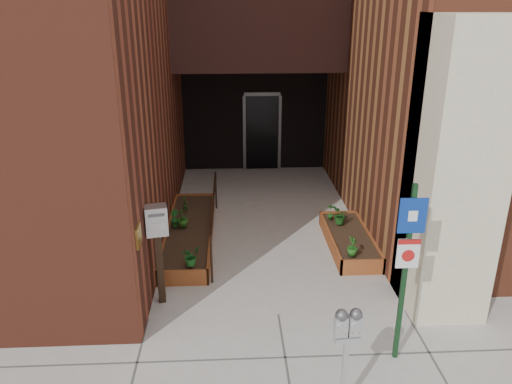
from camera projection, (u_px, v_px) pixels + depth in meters
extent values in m
plane|color=#9E9991|center=(278.00, 315.00, 7.72)|extent=(80.00, 80.00, 0.00)
cube|color=beige|center=(454.00, 173.00, 7.24)|extent=(1.10, 1.20, 4.40)
cube|color=black|center=(257.00, 25.00, 11.88)|extent=(4.20, 2.00, 2.00)
cube|color=black|center=(255.00, 116.00, 14.08)|extent=(4.00, 0.30, 3.00)
cube|color=black|center=(262.00, 133.00, 14.08)|extent=(0.90, 0.06, 2.10)
cube|color=#B79338|center=(138.00, 236.00, 6.90)|extent=(0.04, 0.30, 0.30)
cube|color=brown|center=(182.00, 278.00, 8.45)|extent=(0.90, 0.04, 0.30)
cube|color=brown|center=(195.00, 200.00, 11.77)|extent=(0.90, 0.04, 0.30)
cube|color=brown|center=(169.00, 233.00, 10.09)|extent=(0.04, 3.60, 0.30)
cube|color=brown|center=(211.00, 232.00, 10.13)|extent=(0.04, 3.60, 0.30)
cube|color=black|center=(190.00, 233.00, 10.11)|extent=(0.82, 3.52, 0.26)
cube|color=brown|center=(363.00, 267.00, 8.79)|extent=(0.80, 0.04, 0.30)
cube|color=brown|center=(338.00, 218.00, 10.80)|extent=(0.80, 0.04, 0.30)
cube|color=brown|center=(330.00, 240.00, 9.77)|extent=(0.04, 2.20, 0.30)
cube|color=brown|center=(368.00, 239.00, 9.81)|extent=(0.04, 2.20, 0.30)
cube|color=black|center=(349.00, 241.00, 9.80)|extent=(0.72, 2.12, 0.26)
cylinder|color=black|center=(211.00, 259.00, 8.44)|extent=(0.04, 0.04, 0.90)
cylinder|color=black|center=(216.00, 190.00, 11.51)|extent=(0.04, 0.04, 0.90)
cylinder|color=black|center=(213.00, 200.00, 9.82)|extent=(0.04, 3.30, 0.04)
cube|color=#B5B5B8|center=(344.00, 376.00, 5.77)|extent=(0.06, 0.06, 0.96)
cube|color=#B5B5B8|center=(347.00, 339.00, 5.58)|extent=(0.30, 0.13, 0.08)
cube|color=#B5B5B8|center=(341.00, 326.00, 5.51)|extent=(0.15, 0.11, 0.25)
sphere|color=#59595B|center=(342.00, 315.00, 5.46)|extent=(0.14, 0.14, 0.14)
cube|color=white|center=(342.00, 328.00, 5.46)|extent=(0.09, 0.01, 0.05)
cube|color=#B21414|center=(342.00, 333.00, 5.49)|extent=(0.09, 0.01, 0.03)
cube|color=#B5B5B8|center=(355.00, 325.00, 5.53)|extent=(0.15, 0.11, 0.25)
sphere|color=#59595B|center=(356.00, 314.00, 5.48)|extent=(0.14, 0.14, 0.14)
cube|color=white|center=(357.00, 327.00, 5.48)|extent=(0.09, 0.01, 0.05)
cube|color=#B21414|center=(356.00, 332.00, 5.51)|extent=(0.09, 0.01, 0.03)
cube|color=#123319|center=(404.00, 276.00, 6.36)|extent=(0.06, 0.06, 2.51)
cube|color=navy|center=(413.00, 216.00, 6.02)|extent=(0.34, 0.03, 0.46)
cube|color=white|center=(413.00, 216.00, 6.01)|extent=(0.11, 0.02, 0.14)
cube|color=white|center=(408.00, 254.00, 6.20)|extent=(0.29, 0.03, 0.40)
cube|color=#B21414|center=(410.00, 242.00, 6.14)|extent=(0.29, 0.02, 0.07)
cylinder|color=#B21414|center=(408.00, 256.00, 6.20)|extent=(0.16, 0.02, 0.16)
cube|color=black|center=(160.00, 268.00, 7.85)|extent=(0.13, 0.13, 1.21)
cube|color=silver|center=(156.00, 220.00, 7.55)|extent=(0.37, 0.31, 0.46)
cube|color=#59595B|center=(156.00, 216.00, 7.39)|extent=(0.24, 0.06, 0.04)
cube|color=white|center=(157.00, 227.00, 7.46)|extent=(0.26, 0.07, 0.11)
imported|color=#1A5E1E|center=(191.00, 256.00, 8.51)|extent=(0.43, 0.43, 0.34)
imported|color=#1A5D1E|center=(174.00, 218.00, 9.96)|extent=(0.25, 0.25, 0.35)
imported|color=#275B1A|center=(183.00, 217.00, 9.96)|extent=(0.31, 0.31, 0.39)
imported|color=#225017|center=(185.00, 202.00, 10.78)|extent=(0.19, 0.19, 0.34)
imported|color=#215719|center=(352.00, 246.00, 8.83)|extent=(0.26, 0.26, 0.36)
imported|color=#20621C|center=(331.00, 211.00, 10.28)|extent=(0.25, 0.25, 0.36)
imported|color=#184F16|center=(340.00, 216.00, 10.07)|extent=(0.42, 0.42, 0.37)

